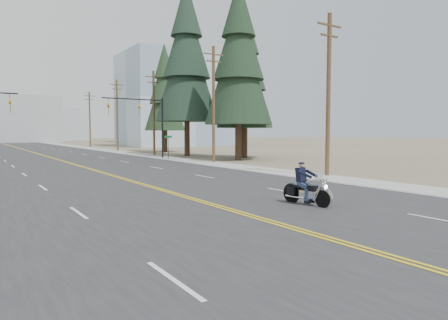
% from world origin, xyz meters
% --- Properties ---
extents(ground_plane, '(400.00, 400.00, 0.00)m').
position_xyz_m(ground_plane, '(0.00, 0.00, 0.00)').
color(ground_plane, '#776D56').
rests_on(ground_plane, ground).
extents(road, '(20.00, 200.00, 0.01)m').
position_xyz_m(road, '(0.00, 70.00, 0.01)').
color(road, '#303033').
rests_on(road, ground).
extents(sidewalk_right, '(3.00, 200.00, 0.01)m').
position_xyz_m(sidewalk_right, '(11.50, 70.00, 0.01)').
color(sidewalk_right, '#A5A5A0').
rests_on(sidewalk_right, ground).
extents(traffic_mast_right, '(7.10, 0.26, 7.00)m').
position_xyz_m(traffic_mast_right, '(8.98, 32.00, 4.94)').
color(traffic_mast_right, black).
rests_on(traffic_mast_right, ground).
extents(street_sign, '(0.90, 0.06, 2.62)m').
position_xyz_m(street_sign, '(10.80, 30.00, 1.80)').
color(street_sign, black).
rests_on(street_sign, ground).
extents(utility_pole_a, '(2.20, 0.30, 11.00)m').
position_xyz_m(utility_pole_a, '(12.50, 8.00, 5.73)').
color(utility_pole_a, brown).
rests_on(utility_pole_a, ground).
extents(utility_pole_b, '(2.20, 0.30, 11.50)m').
position_xyz_m(utility_pole_b, '(12.50, 23.00, 5.98)').
color(utility_pole_b, brown).
rests_on(utility_pole_b, ground).
extents(utility_pole_c, '(2.20, 0.30, 11.00)m').
position_xyz_m(utility_pole_c, '(12.50, 38.00, 5.73)').
color(utility_pole_c, brown).
rests_on(utility_pole_c, ground).
extents(utility_pole_d, '(2.20, 0.30, 11.50)m').
position_xyz_m(utility_pole_d, '(12.50, 53.00, 5.98)').
color(utility_pole_d, brown).
rests_on(utility_pole_d, ground).
extents(utility_pole_e, '(2.20, 0.30, 11.00)m').
position_xyz_m(utility_pole_e, '(12.50, 70.00, 5.73)').
color(utility_pole_e, brown).
rests_on(utility_pole_e, ground).
extents(glass_building, '(24.00, 16.00, 20.00)m').
position_xyz_m(glass_building, '(32.00, 70.00, 10.00)').
color(glass_building, '#9EB5CC').
rests_on(glass_building, ground).
extents(haze_bldg_b, '(18.00, 14.00, 14.00)m').
position_xyz_m(haze_bldg_b, '(8.00, 125.00, 7.00)').
color(haze_bldg_b, '#ADB2B7').
rests_on(haze_bldg_b, ground).
extents(haze_bldg_c, '(16.00, 12.00, 18.00)m').
position_xyz_m(haze_bldg_c, '(40.00, 110.00, 9.00)').
color(haze_bldg_c, '#B7BCC6').
rests_on(haze_bldg_c, ground).
extents(haze_bldg_e, '(14.00, 14.00, 12.00)m').
position_xyz_m(haze_bldg_e, '(25.00, 150.00, 6.00)').
color(haze_bldg_e, '#B7BCC6').
rests_on(haze_bldg_e, ground).
extents(motorcyclist, '(1.25, 2.36, 1.76)m').
position_xyz_m(motorcyclist, '(3.28, 0.63, 0.88)').
color(motorcyclist, black).
rests_on(motorcyclist, ground).
extents(conifer_near, '(7.29, 7.29, 19.30)m').
position_xyz_m(conifer_near, '(16.33, 24.14, 11.08)').
color(conifer_near, '#382619').
rests_on(conifer_near, ground).
extents(conifer_mid, '(6.63, 6.63, 17.68)m').
position_xyz_m(conifer_mid, '(19.20, 26.97, 10.15)').
color(conifer_mid, '#382619').
rests_on(conifer_mid, ground).
extents(conifer_tall, '(7.92, 7.92, 22.01)m').
position_xyz_m(conifer_tall, '(15.27, 33.97, 12.64)').
color(conifer_tall, '#382619').
rests_on(conifer_tall, ground).
extents(conifer_far, '(6.15, 6.15, 16.46)m').
position_xyz_m(conifer_far, '(17.27, 44.99, 9.44)').
color(conifer_far, '#382619').
rests_on(conifer_far, ground).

